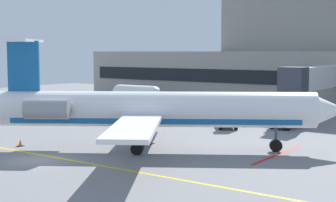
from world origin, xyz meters
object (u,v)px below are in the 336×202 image
Objects in this scene: belt_loader at (285,118)px; fuel_tank at (136,93)px; regional_jet at (149,110)px; pushback_tractor at (227,120)px.

fuel_tank is (-26.98, 10.94, 0.38)m from belt_loader.
belt_loader is (3.95, 15.78, -2.00)m from regional_jet.
pushback_tractor is 26.66m from fuel_tank.
regional_jet reaches higher than fuel_tank.
regional_jet is at bearing -88.02° from pushback_tractor.
belt_loader is (4.39, 3.21, 0.16)m from pushback_tractor.
pushback_tractor is 5.44m from belt_loader.
fuel_tank is (-22.59, 14.15, 0.53)m from pushback_tractor.
fuel_tank is at bearing 147.93° from pushback_tractor.
fuel_tank reaches higher than pushback_tractor.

